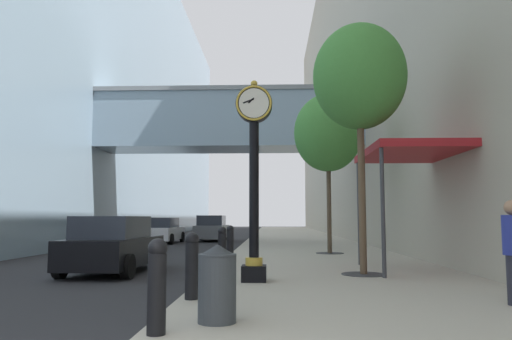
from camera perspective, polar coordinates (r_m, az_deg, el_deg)
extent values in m
plane|color=#262628|center=(30.67, -1.15, -8.55)|extent=(110.00, 110.00, 0.00)
cube|color=#ADA593|center=(33.65, 4.83, -8.16)|extent=(6.62, 80.00, 0.14)
cube|color=#849EB2|center=(38.09, -20.60, 11.28)|extent=(9.00, 80.00, 24.83)
cube|color=#849EB2|center=(27.80, -3.08, 5.53)|extent=(15.37, 3.20, 3.06)
cube|color=gray|center=(28.17, -3.07, 8.83)|extent=(15.37, 3.40, 0.24)
cube|color=#A89E89|center=(36.73, 17.24, 12.86)|extent=(9.00, 80.00, 26.11)
cube|color=black|center=(11.01, -0.24, -12.11)|extent=(0.55, 0.55, 0.35)
cylinder|color=gold|center=(10.99, -0.24, -10.74)|extent=(0.38, 0.38, 0.18)
cylinder|color=black|center=(10.96, -0.24, -2.25)|extent=(0.22, 0.22, 3.07)
cylinder|color=black|center=(11.25, -0.23, 7.74)|extent=(0.84, 0.28, 0.84)
torus|color=gold|center=(11.10, -0.26, 7.92)|extent=(0.82, 0.05, 0.82)
cylinder|color=silver|center=(11.10, -0.26, 7.92)|extent=(0.69, 0.01, 0.69)
cylinder|color=silver|center=(11.39, -0.20, 7.56)|extent=(0.69, 0.01, 0.69)
sphere|color=gold|center=(11.37, -0.23, 10.15)|extent=(0.16, 0.16, 0.16)
cube|color=black|center=(11.11, -0.58, 8.22)|extent=(0.14, 0.01, 0.14)
cube|color=black|center=(11.11, -0.90, 8.14)|extent=(0.25, 0.01, 0.12)
cylinder|color=black|center=(6.20, -11.64, -14.13)|extent=(0.23, 0.23, 0.97)
sphere|color=black|center=(6.14, -11.54, -9.04)|extent=(0.24, 0.24, 0.24)
cylinder|color=black|center=(8.68, -7.61, -11.73)|extent=(0.23, 0.23, 0.97)
sphere|color=black|center=(8.63, -7.56, -8.09)|extent=(0.24, 0.24, 0.24)
cylinder|color=black|center=(13.70, -4.02, -9.51)|extent=(0.23, 0.23, 0.97)
sphere|color=black|center=(13.68, -4.00, -7.21)|extent=(0.24, 0.24, 0.24)
cylinder|color=black|center=(16.23, -3.07, -8.91)|extent=(0.23, 0.23, 0.97)
sphere|color=black|center=(16.21, -3.06, -6.97)|extent=(0.24, 0.24, 0.24)
cylinder|color=#333335|center=(12.57, 12.60, -11.93)|extent=(1.10, 1.10, 0.02)
cylinder|color=brown|center=(12.51, 12.40, -2.48)|extent=(0.18, 0.18, 4.16)
ellipsoid|color=#428438|center=(13.02, 12.12, 10.73)|extent=(2.40, 2.40, 2.76)
cylinder|color=#333335|center=(19.67, 8.71, -9.68)|extent=(1.10, 1.10, 0.02)
cylinder|color=#4C3D2D|center=(19.62, 8.62, -4.13)|extent=(0.18, 0.18, 3.82)
ellipsoid|color=#428438|center=(19.92, 8.50, 4.37)|extent=(2.76, 2.76, 3.17)
cylinder|color=#383D42|center=(6.78, -4.61, -13.72)|extent=(0.52, 0.52, 0.92)
cone|color=#272A2E|center=(6.72, -4.57, -9.42)|extent=(0.53, 0.53, 0.16)
sphere|color=#9E7556|center=(9.02, 27.96, -3.93)|extent=(0.25, 0.25, 0.25)
cube|color=maroon|center=(13.89, 17.65, 2.01)|extent=(2.40, 3.60, 0.20)
cylinder|color=#333338|center=(11.95, 14.76, -4.57)|extent=(0.10, 0.10, 3.20)
cylinder|color=#333338|center=(15.09, 12.08, -4.82)|extent=(0.10, 0.10, 3.20)
cube|color=slate|center=(32.79, -5.23, -7.24)|extent=(1.90, 4.41, 0.82)
cube|color=#282D38|center=(32.56, -5.27, -5.97)|extent=(1.66, 2.47, 0.67)
cylinder|color=black|center=(34.41, -6.46, -7.67)|extent=(0.22, 0.64, 0.64)
cylinder|color=black|center=(34.17, -3.33, -7.71)|extent=(0.22, 0.64, 0.64)
cylinder|color=black|center=(31.46, -7.30, -7.85)|extent=(0.22, 0.64, 0.64)
cylinder|color=black|center=(31.20, -3.88, -7.90)|extent=(0.22, 0.64, 0.64)
cube|color=silver|center=(30.30, -10.93, -7.37)|extent=(1.82, 4.67, 0.74)
cube|color=#282D38|center=(30.06, -11.02, -6.13)|extent=(1.57, 2.62, 0.61)
cylinder|color=black|center=(32.05, -11.78, -7.74)|extent=(0.23, 0.64, 0.64)
cylinder|color=black|center=(31.65, -8.71, -7.82)|extent=(0.23, 0.64, 0.64)
cylinder|color=black|center=(29.01, -13.38, -7.94)|extent=(0.23, 0.64, 0.64)
cylinder|color=black|center=(28.57, -10.00, -8.04)|extent=(0.23, 0.64, 0.64)
cube|color=black|center=(14.47, -16.42, -9.19)|extent=(1.89, 4.21, 0.77)
cube|color=#282D38|center=(14.24, -16.63, -6.52)|extent=(1.63, 2.38, 0.63)
cylinder|color=black|center=(16.12, -17.69, -9.78)|extent=(0.24, 0.65, 0.64)
cylinder|color=black|center=(15.57, -11.53, -10.08)|extent=(0.24, 0.65, 0.64)
cylinder|color=black|center=(13.53, -22.13, -10.47)|extent=(0.24, 0.65, 0.64)
cylinder|color=black|center=(12.87, -14.89, -10.97)|extent=(0.24, 0.65, 0.64)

